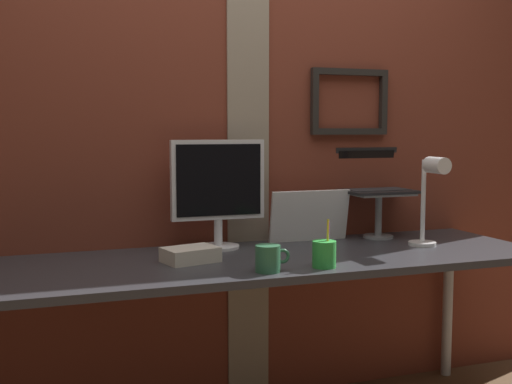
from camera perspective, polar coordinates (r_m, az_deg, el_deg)
The scene contains 10 objects.
brick_wall_back at distance 2.88m, azimuth -1.80°, elevation 5.42°, with size 3.74×0.16×2.48m.
desk at distance 2.54m, azimuth 0.76°, elevation -7.22°, with size 2.32×0.71×0.74m.
monitor at distance 2.68m, azimuth -3.45°, elevation 0.59°, with size 0.40×0.18×0.46m.
laptop_stand at distance 3.00m, azimuth 11.01°, elevation -1.37°, with size 0.28×0.22×0.21m.
laptop at distance 3.04m, azimuth 10.46°, elevation 1.05°, with size 0.33×0.27×0.21m.
whiteboard_panel at distance 2.86m, azimuth 4.87°, elevation -2.17°, with size 0.38×0.02×0.24m, color white.
desk_lamp at distance 2.79m, azimuth 15.50°, elevation 0.06°, with size 0.12×0.20×0.39m.
pen_cup at distance 2.34m, azimuth 6.18°, elevation -5.57°, with size 0.09×0.09×0.18m.
coffee_mug at distance 2.26m, azimuth 1.13°, elevation -6.02°, with size 0.13×0.09×0.10m.
paper_clutter_stack at distance 2.44m, azimuth -5.95°, elevation -5.65°, with size 0.20×0.14×0.06m, color silver.
Camera 1 is at (-0.87, -2.30, 1.25)m, focal length 44.31 mm.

